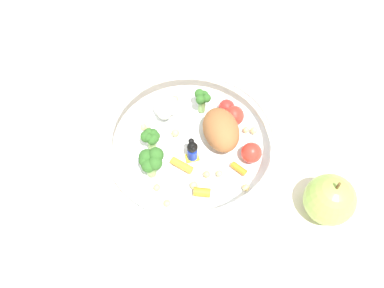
% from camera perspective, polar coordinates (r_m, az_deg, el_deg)
% --- Properties ---
extents(ground_plane, '(2.40, 2.40, 0.00)m').
position_cam_1_polar(ground_plane, '(0.66, -1.52, -0.47)').
color(ground_plane, silver).
extents(food_container, '(0.25, 0.25, 0.06)m').
position_cam_1_polar(food_container, '(0.63, 0.27, 0.67)').
color(food_container, white).
rests_on(food_container, ground_plane).
extents(loose_apple, '(0.07, 0.07, 0.08)m').
position_cam_1_polar(loose_apple, '(0.61, 17.36, -6.77)').
color(loose_apple, '#8CB74C').
rests_on(loose_apple, ground_plane).
extents(folded_napkin, '(0.15, 0.13, 0.01)m').
position_cam_1_polar(folded_napkin, '(0.78, -10.61, 10.73)').
color(folded_napkin, silver).
rests_on(folded_napkin, ground_plane).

